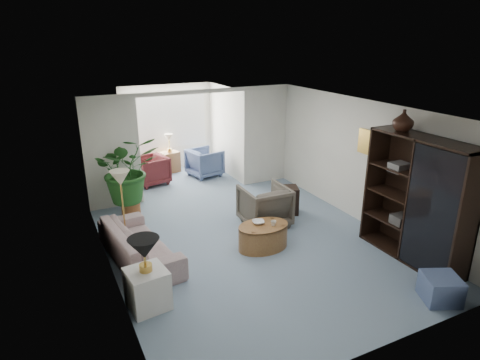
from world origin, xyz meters
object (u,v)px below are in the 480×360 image
cabinet_urn (403,120)px  framed_picture (370,143)px  entertainment_cabinet (417,200)px  sunroom_chair_maroon (151,170)px  coffee_bowl (258,222)px  coffee_cup (273,223)px  plant_pot (131,208)px  sunroom_table (170,162)px  sofa (139,244)px  ottoman (441,289)px  end_table (148,289)px  floor_lamp (120,178)px  table_lamp (144,248)px  sunroom_chair_blue (205,163)px  wingback_chair (265,206)px  side_table_dark (286,200)px  coffee_table (263,236)px

cabinet_urn → framed_picture: bearing=76.3°
entertainment_cabinet → sunroom_chair_maroon: entertainment_cabinet is taller
framed_picture → coffee_bowl: size_ratio=2.31×
coffee_cup → plant_pot: coffee_cup is taller
coffee_bowl → sunroom_table: bearing=91.6°
sofa → coffee_cup: sofa is taller
cabinet_urn → ottoman: cabinet_urn is taller
end_table → floor_lamp: (0.13, 2.17, 0.96)m
coffee_bowl → ottoman: bearing=-58.9°
table_lamp → sunroom_chair_blue: bearing=60.3°
coffee_cup → wingback_chair: size_ratio=0.11×
ottoman → plant_pot: 6.08m
wingback_chair → floor_lamp: bearing=-9.9°
end_table → sunroom_table: end_table is taller
coffee_cup → ottoman: coffee_cup is taller
coffee_cup → framed_picture: bearing=3.0°
sunroom_table → sofa: bearing=-113.4°
end_table → sunroom_chair_maroon: 5.24m
ottoman → sunroom_table: (-1.72, 7.54, 0.09)m
ottoman → sunroom_chair_blue: (-0.97, 6.79, 0.18)m
side_table_dark → cabinet_urn: (0.91, -2.07, 2.03)m
floor_lamp → plant_pot: 1.62m
coffee_cup → cabinet_urn: 2.81m
wingback_chair → entertainment_cabinet: entertainment_cabinet is taller
plant_pot → sunroom_chair_maroon: (0.90, 1.74, 0.21)m
coffee_bowl → floor_lamp: bearing=149.1°
floor_lamp → coffee_table: 2.78m
cabinet_urn → sunroom_chair_blue: size_ratio=0.43×
plant_pot → sunroom_chair_blue: size_ratio=0.48×
end_table → sunroom_chair_blue: sunroom_chair_blue is taller
coffee_bowl → coffee_table: bearing=-63.4°
coffee_table → coffee_cup: size_ratio=9.61×
framed_picture → end_table: size_ratio=0.85×
end_table → ottoman: end_table is taller
sofa → entertainment_cabinet: 4.74m
floor_lamp → coffee_cup: floor_lamp is taller
side_table_dark → coffee_cup: bearing=-130.3°
wingback_chair → table_lamp: bearing=31.5°
entertainment_cabinet → floor_lamp: bearing=146.9°
ottoman → sunroom_chair_blue: sunroom_chair_blue is taller
floor_lamp → sofa: bearing=-85.1°
table_lamp → sunroom_chair_blue: table_lamp is taller
side_table_dark → sunroom_chair_maroon: sunroom_chair_maroon is taller
floor_lamp → sunroom_table: floor_lamp is taller
entertainment_cabinet → sunroom_table: (-2.30, 6.44, -0.78)m
coffee_table → sunroom_chair_blue: bearing=82.5°
sunroom_chair_blue → sunroom_table: size_ratio=1.43×
sunroom_table → wingback_chair: bearing=-80.7°
coffee_table → cabinet_urn: cabinet_urn is taller
sofa → side_table_dark: 3.37m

